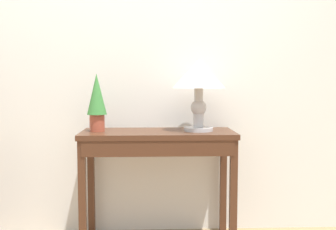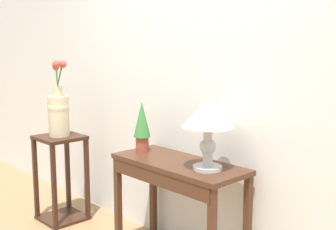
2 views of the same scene
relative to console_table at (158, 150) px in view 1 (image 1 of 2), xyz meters
name	(u,v)px [view 1 (image 1 of 2)]	position (x,y,z in m)	size (l,w,h in m)	color
back_wall_with_art	(143,43)	(-0.11, 0.33, 0.74)	(9.00, 0.10, 2.80)	silver
console_table	(158,150)	(0.00, 0.00, 0.00)	(1.03, 0.43, 0.78)	#472819
table_lamp	(199,79)	(0.27, 0.02, 0.47)	(0.35, 0.35, 0.48)	#B7B7BC
potted_plant_on_console	(97,100)	(-0.41, 0.03, 0.34)	(0.13, 0.13, 0.39)	#9E4733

